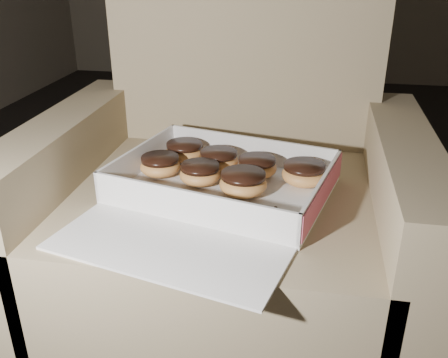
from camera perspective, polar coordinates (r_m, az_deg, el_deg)
floor at (r=1.43m, az=20.86°, el=-12.04°), size 4.50×4.50×0.00m
armchair at (r=1.12m, az=0.44°, el=-4.89°), size 0.80×0.68×0.84m
bakery_box at (r=0.96m, az=-0.84°, el=-1.79°), size 0.49×0.55×0.07m
donut_a at (r=1.01m, az=-2.75°, el=0.65°), size 0.08×0.08×0.04m
donut_b at (r=1.04m, az=3.79°, el=1.43°), size 0.08×0.08×0.04m
donut_c at (r=1.12m, az=-4.52°, el=3.19°), size 0.09×0.09×0.04m
donut_d at (r=1.02m, az=9.13°, el=0.63°), size 0.09×0.09×0.04m
donut_e at (r=0.96m, az=2.20°, el=-0.45°), size 0.09×0.09×0.05m
donut_f at (r=1.05m, az=-7.30°, el=1.58°), size 0.08×0.08×0.04m
donut_g at (r=1.07m, az=-0.62°, el=2.21°), size 0.09×0.09×0.04m
crumb_a at (r=0.93m, az=5.92°, el=-3.25°), size 0.01×0.01×0.00m
crumb_b at (r=1.02m, az=-9.36°, el=-0.67°), size 0.01×0.01×0.00m
crumb_c at (r=0.95m, az=1.00°, el=-2.42°), size 0.01×0.01×0.00m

